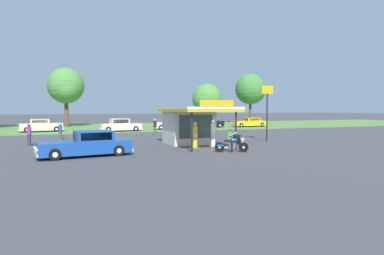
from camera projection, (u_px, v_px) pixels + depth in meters
name	position (u px, v px, depth m)	size (l,w,h in m)	color
ground_plane	(217.00, 149.00, 23.29)	(300.00, 300.00, 0.00)	#424247
grass_verge_strip	(134.00, 127.00, 51.27)	(120.00, 24.00, 0.01)	#56843D
service_station_kiosk	(190.00, 122.00, 26.38)	(4.13, 7.37, 3.40)	beige
gas_pump_nearside	(195.00, 137.00, 23.55)	(0.44, 0.44, 1.87)	slate
gas_pump_offside	(213.00, 135.00, 24.05)	(0.44, 0.44, 2.02)	slate
motorcycle_with_rider	(231.00, 142.00, 21.63)	(2.09, 1.00, 1.58)	black
featured_classic_sedan	(87.00, 145.00, 19.79)	(5.61, 2.64, 1.51)	#19479E
parked_car_back_row_left	(249.00, 123.00, 51.22)	(5.55, 2.14, 1.41)	gold
parked_car_back_row_centre	(120.00, 126.00, 41.07)	(5.25, 2.26, 1.57)	beige
parked_car_second_row_spare	(174.00, 124.00, 45.17)	(5.73, 2.64, 1.51)	#B7B7BC
parked_car_back_row_centre_right	(41.00, 126.00, 40.32)	(5.15, 2.42, 1.54)	beige
parked_car_back_row_centre_left	(207.00, 123.00, 49.27)	(4.90, 2.05, 1.58)	black
bystander_strolling_foreground	(60.00, 131.00, 30.09)	(0.34, 0.34, 1.56)	brown
bystander_leaning_by_kiosk	(197.00, 124.00, 40.81)	(0.37, 0.37, 1.69)	brown
bystander_admiring_sedan	(213.00, 129.00, 31.77)	(0.35, 0.35, 1.61)	brown
bystander_chatting_near_pumps	(155.00, 126.00, 35.45)	(0.34, 0.34, 1.73)	brown
bystander_standing_back_lot	(29.00, 134.00, 25.27)	(0.36, 0.36, 1.65)	#2D3351
tree_oak_left	(66.00, 87.00, 50.70)	(5.46, 5.50, 9.05)	brown
tree_oak_far_right	(250.00, 89.00, 63.12)	(5.80, 5.80, 9.39)	brown
tree_oak_right	(207.00, 99.00, 58.97)	(5.30, 5.30, 7.22)	brown
roadside_pole_sign	(267.00, 103.00, 28.45)	(1.10, 0.12, 4.79)	black
spare_tire_stack	(237.00, 140.00, 26.42)	(0.60, 0.60, 0.72)	black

